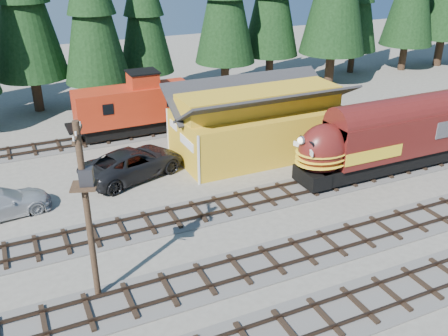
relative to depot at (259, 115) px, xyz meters
name	(u,v)px	position (x,y,z in m)	size (l,w,h in m)	color
ground	(345,218)	(0.00, -10.50, -2.96)	(120.00, 120.00, 0.00)	#6B665B
track_siding	(424,161)	(10.00, -6.50, -2.90)	(68.00, 3.20, 0.33)	#4C4947
track_spur	(103,139)	(-10.00, 7.50, -2.90)	(32.00, 3.20, 0.33)	#4C4947
depot	(259,115)	(0.00, 0.00, 0.00)	(12.80, 7.00, 5.30)	gold
locomotive	(386,141)	(6.11, -6.50, -0.65)	(14.33, 2.85, 3.90)	black
caboose	(134,107)	(-7.26, 7.50, -0.57)	(9.18, 2.66, 4.77)	black
utility_pole	(87,203)	(-14.33, -11.48, 1.80)	(1.28, 1.97, 8.33)	black
pickup_truck_a	(133,163)	(-9.53, -0.02, -1.98)	(3.27, 7.09, 1.97)	black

